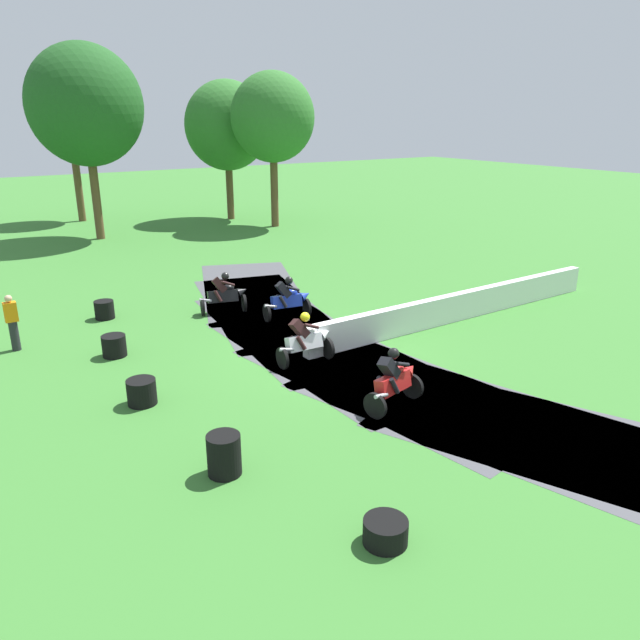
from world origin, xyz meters
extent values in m
plane|color=#38752D|center=(0.00, 0.00, 0.00)|extent=(120.00, 120.00, 0.00)
cube|color=#47474C|center=(1.22, 7.05, 0.00)|extent=(6.32, 9.13, 0.01)
cube|color=#47474C|center=(0.51, 4.76, 0.00)|extent=(5.41, 9.02, 0.01)
cube|color=#47474C|center=(0.10, 2.40, 0.00)|extent=(4.41, 8.75, 0.01)
cube|color=#47474C|center=(0.01, 0.00, 0.00)|extent=(3.74, 8.51, 0.01)
cube|color=#47474C|center=(0.22, -2.39, 0.00)|extent=(4.79, 8.87, 0.01)
cube|color=#47474C|center=(0.74, -4.73, 0.00)|extent=(5.75, 9.08, 0.01)
cube|color=#47474C|center=(1.56, -6.98, 0.00)|extent=(6.63, 9.14, 0.01)
cube|color=white|center=(5.42, 0.13, 0.45)|extent=(12.18, 0.59, 0.90)
cylinder|color=black|center=(-0.23, 4.70, 0.29)|extent=(0.28, 0.73, 0.73)
cylinder|color=black|center=(-1.58, 5.07, 0.29)|extent=(0.28, 0.73, 0.73)
cube|color=black|center=(-0.88, 4.96, 0.58)|extent=(1.06, 0.62, 0.46)
ellipsoid|color=black|center=(-0.69, 4.97, 0.83)|extent=(0.51, 0.44, 0.30)
cone|color=black|center=(-0.22, 4.81, 0.70)|extent=(0.45, 0.45, 0.47)
cylinder|color=#B2B2B7|center=(-1.50, 4.98, 0.53)|extent=(0.42, 0.22, 0.18)
cube|color=#331919|center=(-0.93, 5.07, 0.95)|extent=(0.54, 0.48, 0.62)
sphere|color=black|center=(-0.70, 5.08, 1.22)|extent=(0.26, 0.26, 0.26)
cylinder|color=#331919|center=(-0.62, 5.17, 0.93)|extent=(0.43, 0.23, 0.24)
cylinder|color=#331919|center=(-0.71, 4.83, 1.02)|extent=(0.43, 0.23, 0.24)
cylinder|color=#331919|center=(-1.01, 5.18, 0.56)|extent=(0.27, 0.25, 0.42)
cylinder|color=#331919|center=(-1.10, 4.84, 0.65)|extent=(0.27, 0.25, 0.42)
cylinder|color=black|center=(1.29, 3.11, 0.30)|extent=(0.19, 0.70, 0.69)
cylinder|color=black|center=(-0.09, 3.32, 0.30)|extent=(0.19, 0.70, 0.69)
cube|color=#1E38B2|center=(0.61, 3.26, 0.59)|extent=(1.04, 0.49, 0.44)
ellipsoid|color=#1E38B2|center=(0.79, 3.28, 0.85)|extent=(0.48, 0.38, 0.28)
cone|color=#1E38B2|center=(1.29, 3.18, 0.71)|extent=(0.43, 0.40, 0.45)
cylinder|color=#B2B2B7|center=(0.00, 3.23, 0.53)|extent=(0.42, 0.17, 0.17)
cube|color=black|center=(0.54, 3.34, 0.97)|extent=(0.53, 0.41, 0.61)
sphere|color=black|center=(0.77, 3.35, 1.25)|extent=(0.26, 0.26, 0.26)
cylinder|color=black|center=(0.85, 3.48, 0.96)|extent=(0.43, 0.18, 0.24)
cylinder|color=black|center=(0.79, 3.12, 1.02)|extent=(0.43, 0.18, 0.24)
cylinder|color=black|center=(0.46, 3.47, 0.58)|extent=(0.27, 0.20, 0.42)
cylinder|color=black|center=(0.41, 3.12, 0.64)|extent=(0.27, 0.20, 0.42)
cylinder|color=black|center=(-0.15, -0.32, 0.29)|extent=(0.12, 0.74, 0.74)
cylinder|color=black|center=(-1.55, -0.27, 0.29)|extent=(0.12, 0.74, 0.74)
cube|color=silver|center=(-0.85, -0.21, 0.58)|extent=(1.01, 0.41, 0.46)
ellipsoid|color=silver|center=(-0.67, -0.15, 0.83)|extent=(0.45, 0.35, 0.31)
cone|color=silver|center=(-0.17, -0.20, 0.69)|extent=(0.40, 0.41, 0.47)
cylinder|color=#B2B2B7|center=(-1.46, -0.33, 0.53)|extent=(0.41, 0.14, 0.18)
cube|color=#331919|center=(-0.93, -0.11, 0.95)|extent=(0.50, 0.44, 0.62)
sphere|color=yellow|center=(-0.70, -0.04, 1.22)|extent=(0.26, 0.26, 0.26)
cylinder|color=#331919|center=(-0.64, 0.06, 0.92)|extent=(0.43, 0.16, 0.24)
cylinder|color=#331919|center=(-0.65, -0.28, 1.02)|extent=(0.43, 0.16, 0.24)
cylinder|color=#331919|center=(-1.02, -0.03, 0.55)|extent=(0.27, 0.22, 0.42)
cylinder|color=#331919|center=(-1.04, -0.37, 0.65)|extent=(0.27, 0.22, 0.42)
cylinder|color=black|center=(0.16, -3.45, 0.30)|extent=(0.25, 0.70, 0.70)
cylinder|color=black|center=(-1.20, -3.78, 0.30)|extent=(0.25, 0.70, 0.70)
cube|color=red|center=(-0.54, -3.56, 0.59)|extent=(1.05, 0.57, 0.44)
ellipsoid|color=red|center=(-0.37, -3.47, 0.85)|extent=(0.50, 0.41, 0.29)
cone|color=red|center=(0.12, -3.38, 0.71)|extent=(0.46, 0.42, 0.45)
cylinder|color=#B2B2B7|center=(-1.09, -3.83, 0.53)|extent=(0.42, 0.19, 0.17)
cube|color=black|center=(-0.63, -3.51, 0.97)|extent=(0.56, 0.36, 0.61)
sphere|color=black|center=(-0.43, -3.41, 1.24)|extent=(0.26, 0.26, 0.26)
cylinder|color=black|center=(-0.40, -3.27, 0.96)|extent=(0.44, 0.18, 0.24)
cylinder|color=black|center=(-0.32, -3.61, 1.02)|extent=(0.44, 0.18, 0.24)
cylinder|color=black|center=(-0.75, -3.43, 0.58)|extent=(0.30, 0.16, 0.42)
cylinder|color=black|center=(-0.67, -3.77, 0.64)|extent=(0.30, 0.16, 0.42)
cylinder|color=black|center=(-4.41, 6.52, 0.10)|extent=(0.62, 0.62, 0.20)
cylinder|color=black|center=(-4.41, 6.52, 0.30)|extent=(0.62, 0.62, 0.20)
cylinder|color=black|center=(-4.41, 6.52, 0.50)|extent=(0.62, 0.62, 0.20)
cylinder|color=black|center=(-5.03, 3.04, 0.10)|extent=(0.66, 0.66, 0.20)
cylinder|color=black|center=(-5.03, 3.04, 0.30)|extent=(0.66, 0.66, 0.20)
cylinder|color=black|center=(-5.03, 3.04, 0.50)|extent=(0.66, 0.66, 0.20)
cylinder|color=black|center=(-5.30, -0.29, 0.10)|extent=(0.67, 0.67, 0.20)
cylinder|color=black|center=(-5.30, -0.29, 0.30)|extent=(0.67, 0.67, 0.20)
cylinder|color=black|center=(-5.30, -0.29, 0.50)|extent=(0.67, 0.67, 0.20)
cylinder|color=black|center=(-4.90, -3.98, 0.10)|extent=(0.64, 0.64, 0.20)
cylinder|color=black|center=(-4.90, -3.98, 0.30)|extent=(0.64, 0.64, 0.20)
cylinder|color=black|center=(-4.90, -3.98, 0.50)|extent=(0.64, 0.64, 0.20)
cylinder|color=black|center=(-4.90, -3.98, 0.70)|extent=(0.64, 0.64, 0.20)
cylinder|color=black|center=(-3.60, -7.12, 0.10)|extent=(0.71, 0.71, 0.20)
cylinder|color=black|center=(-3.60, -7.12, 0.30)|extent=(0.71, 0.71, 0.20)
cylinder|color=#232328|center=(-7.26, 5.01, 0.43)|extent=(0.24, 0.24, 0.86)
cube|color=orange|center=(-7.26, 5.01, 1.14)|extent=(0.34, 0.22, 0.56)
sphere|color=tan|center=(-7.26, 5.01, 1.53)|extent=(0.20, 0.20, 0.20)
cylinder|color=brown|center=(7.63, 22.56, 1.77)|extent=(0.44, 0.44, 3.54)
ellipsoid|color=#2D6B28|center=(7.63, 22.56, 5.71)|extent=(5.11, 5.11, 5.37)
cylinder|color=brown|center=(-0.57, 26.93, 2.14)|extent=(0.44, 0.44, 4.28)
ellipsoid|color=#1E511E|center=(-0.57, 26.93, 6.01)|extent=(4.05, 4.05, 4.26)
cylinder|color=brown|center=(-1.07, 20.41, 2.18)|extent=(0.44, 0.44, 4.36)
ellipsoid|color=#1E511E|center=(-1.07, 20.41, 6.79)|extent=(5.73, 5.73, 6.01)
cylinder|color=brown|center=(8.70, 18.66, 2.09)|extent=(0.44, 0.44, 4.18)
ellipsoid|color=#2D6B28|center=(8.70, 18.66, 6.21)|extent=(4.77, 4.77, 5.01)
camera|label=1|loc=(-8.75, -13.17, 6.38)|focal=34.00mm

